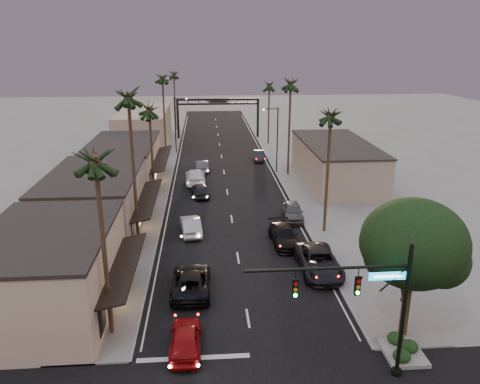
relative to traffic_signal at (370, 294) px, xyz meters
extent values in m
plane|color=slate|center=(-5.69, 36.00, -5.08)|extent=(200.00, 200.00, 0.00)
cube|color=black|center=(-5.69, 41.00, -5.08)|extent=(14.00, 120.00, 0.02)
cube|color=slate|center=(-15.19, 48.00, -5.02)|extent=(5.00, 92.00, 0.12)
cube|color=slate|center=(3.81, 48.00, -5.02)|extent=(5.00, 92.00, 0.12)
cube|color=#C6B097|center=(-18.69, 8.00, -2.33)|extent=(8.00, 12.00, 5.50)
cube|color=gray|center=(-18.69, 22.00, -2.33)|extent=(8.00, 14.00, 5.50)
cube|color=#C6B097|center=(-18.69, 38.00, -2.58)|extent=(8.00, 16.00, 5.00)
cube|color=gray|center=(-18.69, 61.00, -2.08)|extent=(8.00, 20.00, 6.00)
cube|color=gray|center=(8.31, 36.00, -2.58)|extent=(8.00, 18.00, 5.00)
cylinder|color=black|center=(1.91, 0.00, -1.18)|extent=(0.22, 0.22, 7.80)
cylinder|color=black|center=(-2.29, 0.00, 1.52)|extent=(8.40, 0.16, 0.16)
cube|color=black|center=(-3.89, 0.00, 0.47)|extent=(0.28, 0.22, 1.00)
cube|color=black|center=(-0.69, 0.00, 0.47)|extent=(0.28, 0.22, 1.00)
cube|color=#0D86C5|center=(0.81, 0.00, 0.97)|extent=(1.90, 0.08, 0.42)
cylinder|color=#38281C|center=(3.71, 3.50, -3.48)|extent=(0.52, 0.52, 3.20)
ellipsoid|color=black|center=(3.71, 3.50, 1.12)|extent=(6.20, 6.20, 5.20)
sphere|color=black|center=(5.11, 2.70, 0.32)|extent=(3.20, 3.20, 3.20)
sphere|color=black|center=(2.51, 4.10, -0.08)|extent=(2.80, 2.80, 2.80)
cube|color=gray|center=(2.91, 1.50, -5.08)|extent=(2.20, 2.60, 0.24)
cube|color=black|center=(-13.09, 66.00, -1.58)|extent=(0.40, 0.40, 7.00)
cube|color=black|center=(1.71, 66.00, -1.58)|extent=(0.40, 0.40, 7.00)
cube|color=black|center=(-5.69, 66.00, 2.02)|extent=(15.20, 0.35, 0.35)
cube|color=black|center=(-5.69, 66.00, 1.22)|extent=(15.20, 0.30, 0.30)
cube|color=beige|center=(-5.69, 65.98, 1.62)|extent=(4.20, 0.12, 1.00)
cylinder|color=black|center=(1.51, 41.00, -0.58)|extent=(0.16, 0.16, 9.00)
cylinder|color=black|center=(0.51, 41.00, 3.72)|extent=(2.00, 0.12, 0.12)
sphere|color=#FFD899|center=(-0.39, 41.00, 3.62)|extent=(0.30, 0.30, 0.30)
cylinder|color=black|center=(-12.89, 54.00, -0.58)|extent=(0.16, 0.16, 9.00)
cylinder|color=black|center=(-11.89, 54.00, 3.72)|extent=(2.00, 0.12, 0.12)
sphere|color=#FFD899|center=(-10.99, 54.00, 3.62)|extent=(0.30, 0.30, 0.30)
cylinder|color=#38281C|center=(-14.29, 5.00, 0.42)|extent=(0.28, 0.28, 11.00)
sphere|color=black|center=(-14.29, 5.00, 6.52)|extent=(3.20, 3.20, 3.20)
cylinder|color=#38281C|center=(-14.29, 18.00, 1.42)|extent=(0.28, 0.28, 13.00)
sphere|color=black|center=(-14.29, 18.00, 8.52)|extent=(3.20, 3.20, 3.20)
cylinder|color=#38281C|center=(-14.29, 32.00, -0.08)|extent=(0.28, 0.28, 10.00)
sphere|color=black|center=(-14.29, 32.00, 5.52)|extent=(3.20, 3.20, 3.20)
cylinder|color=#38281C|center=(-14.29, 51.00, 0.92)|extent=(0.28, 0.28, 12.00)
sphere|color=black|center=(-14.29, 51.00, 7.52)|extent=(3.20, 3.20, 3.20)
cylinder|color=#38281C|center=(2.91, 20.00, 0.42)|extent=(0.28, 0.28, 11.00)
sphere|color=black|center=(2.91, 20.00, 6.52)|extent=(3.20, 3.20, 3.20)
cylinder|color=#38281C|center=(2.91, 40.00, 0.92)|extent=(0.28, 0.28, 12.00)
sphere|color=black|center=(2.91, 40.00, 7.52)|extent=(3.20, 3.20, 3.20)
cylinder|color=#38281C|center=(2.91, 60.00, -0.08)|extent=(0.28, 0.28, 10.00)
sphere|color=black|center=(2.91, 60.00, 5.52)|extent=(3.20, 3.20, 3.20)
cylinder|color=#38281C|center=(-13.99, 74.00, 0.42)|extent=(0.28, 0.28, 11.00)
sphere|color=black|center=(-13.99, 74.00, 6.52)|extent=(3.20, 3.20, 3.20)
imported|color=maroon|center=(-9.64, 3.00, -4.30)|extent=(1.86, 4.58, 1.56)
imported|color=black|center=(-9.47, 9.81, -4.26)|extent=(2.82, 5.98, 1.65)
imported|color=#ABAAB0|center=(-9.75, 20.59, -4.28)|extent=(2.30, 5.06, 1.61)
imported|color=white|center=(-9.56, 37.06, -4.20)|extent=(2.59, 6.10, 1.76)
imported|color=black|center=(-8.89, 31.56, -4.30)|extent=(2.43, 4.79, 1.56)
imported|color=#434347|center=(-8.70, 42.56, -4.31)|extent=(1.79, 4.75, 1.55)
imported|color=black|center=(0.44, 12.01, -4.19)|extent=(2.97, 6.43, 1.79)
imported|color=black|center=(-1.38, 17.51, -4.29)|extent=(2.54, 5.58, 1.58)
imported|color=#48474C|center=(0.51, 23.53, -4.25)|extent=(2.34, 5.01, 1.66)
imported|color=black|center=(-0.08, 48.10, -4.36)|extent=(2.02, 4.55, 1.45)
camera|label=1|loc=(-8.24, -20.53, 12.33)|focal=35.00mm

